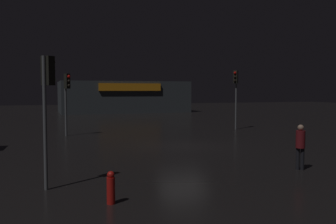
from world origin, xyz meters
The scene contains 7 objects.
ground_plane centered at (0.00, 0.00, 0.00)m, with size 120.00×120.00×0.00m, color black.
store_building centered at (3.64, 32.46, 2.08)m, with size 16.87×10.18×4.16m.
traffic_signal_main centered at (-6.89, -6.49, 3.04)m, with size 0.42×0.42×3.98m.
traffic_signal_cross_left centered at (-5.50, 6.51, 2.88)m, with size 0.41×0.43×4.04m.
traffic_signal_cross_right centered at (6.83, 6.48, 3.30)m, with size 0.42×0.42×4.47m.
pedestrian centered at (2.01, -6.80, 0.99)m, with size 0.48×0.48×1.70m.
fire_hydrant centered at (-5.40, -8.57, 0.43)m, with size 0.22×0.22×0.87m.
Camera 1 is at (-7.08, -17.92, 2.96)m, focal length 39.05 mm.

